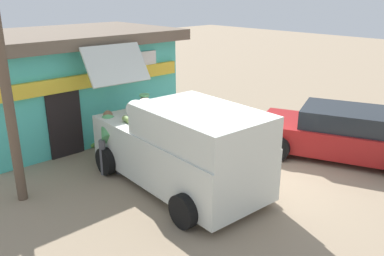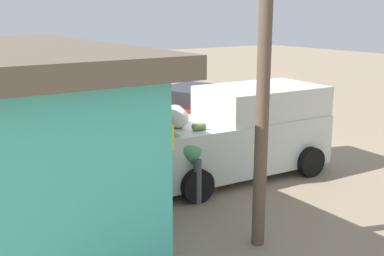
{
  "view_description": "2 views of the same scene",
  "coord_description": "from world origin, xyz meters",
  "px_view_note": "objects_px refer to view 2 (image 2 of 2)",
  "views": [
    {
      "loc": [
        -6.79,
        -5.17,
        4.15
      ],
      "look_at": [
        -0.49,
        1.42,
        0.98
      ],
      "focal_mm": 37.47,
      "sensor_mm": 36.0,
      "label": 1
    },
    {
      "loc": [
        -9.3,
        7.38,
        3.53
      ],
      "look_at": [
        -0.43,
        1.3,
        0.92
      ],
      "focal_mm": 44.82,
      "sensor_mm": 36.0,
      "label": 2
    }
  ],
  "objects_px": {
    "vendor_standing": "(155,139)",
    "unloaded_banana_pile": "(97,193)",
    "delivery_van": "(237,132)",
    "paint_bucket": "(105,157)",
    "customer_bending": "(185,157)",
    "parked_sedan": "(191,109)"
  },
  "relations": [
    {
      "from": "vendor_standing",
      "to": "unloaded_banana_pile",
      "type": "relative_size",
      "value": 1.92
    },
    {
      "from": "delivery_van",
      "to": "paint_bucket",
      "type": "distance_m",
      "value": 3.25
    },
    {
      "from": "delivery_van",
      "to": "customer_bending",
      "type": "distance_m",
      "value": 1.93
    },
    {
      "from": "parked_sedan",
      "to": "paint_bucket",
      "type": "height_order",
      "value": "parked_sedan"
    },
    {
      "from": "paint_bucket",
      "to": "unloaded_banana_pile",
      "type": "bearing_deg",
      "value": 152.31
    },
    {
      "from": "parked_sedan",
      "to": "customer_bending",
      "type": "xyz_separation_m",
      "value": [
        -4.81,
        3.42,
        0.26
      ]
    },
    {
      "from": "vendor_standing",
      "to": "delivery_van",
      "type": "bearing_deg",
      "value": -103.51
    },
    {
      "from": "delivery_van",
      "to": "parked_sedan",
      "type": "xyz_separation_m",
      "value": [
        4.16,
        -1.6,
        -0.34
      ]
    },
    {
      "from": "paint_bucket",
      "to": "customer_bending",
      "type": "bearing_deg",
      "value": -173.64
    },
    {
      "from": "delivery_van",
      "to": "paint_bucket",
      "type": "xyz_separation_m",
      "value": [
        2.31,
        2.15,
        -0.79
      ]
    },
    {
      "from": "customer_bending",
      "to": "parked_sedan",
      "type": "bearing_deg",
      "value": -35.38
    },
    {
      "from": "parked_sedan",
      "to": "unloaded_banana_pile",
      "type": "relative_size",
      "value": 5.21
    },
    {
      "from": "vendor_standing",
      "to": "paint_bucket",
      "type": "height_order",
      "value": "vendor_standing"
    },
    {
      "from": "parked_sedan",
      "to": "vendor_standing",
      "type": "height_order",
      "value": "vendor_standing"
    },
    {
      "from": "delivery_van",
      "to": "parked_sedan",
      "type": "bearing_deg",
      "value": -21.03
    },
    {
      "from": "customer_bending",
      "to": "paint_bucket",
      "type": "relative_size",
      "value": 4.16
    },
    {
      "from": "delivery_van",
      "to": "paint_bucket",
      "type": "height_order",
      "value": "delivery_van"
    },
    {
      "from": "delivery_van",
      "to": "vendor_standing",
      "type": "xyz_separation_m",
      "value": [
        0.44,
        1.83,
        0.01
      ]
    },
    {
      "from": "parked_sedan",
      "to": "paint_bucket",
      "type": "distance_m",
      "value": 4.2
    },
    {
      "from": "paint_bucket",
      "to": "vendor_standing",
      "type": "bearing_deg",
      "value": -170.43
    },
    {
      "from": "vendor_standing",
      "to": "paint_bucket",
      "type": "bearing_deg",
      "value": 9.57
    },
    {
      "from": "delivery_van",
      "to": "customer_bending",
      "type": "bearing_deg",
      "value": 109.74
    }
  ]
}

